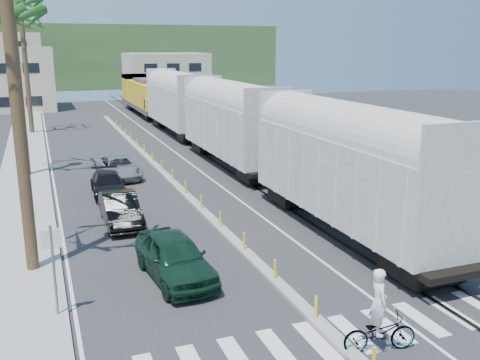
# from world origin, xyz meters

# --- Properties ---
(ground) EXTENTS (140.00, 140.00, 0.00)m
(ground) POSITION_xyz_m (0.00, 0.00, 0.00)
(ground) COLOR #28282B
(ground) RESTS_ON ground
(sidewalk) EXTENTS (3.00, 90.00, 0.15)m
(sidewalk) POSITION_xyz_m (-8.50, 25.00, 0.07)
(sidewalk) COLOR gray
(sidewalk) RESTS_ON ground
(rails) EXTENTS (1.56, 100.00, 0.06)m
(rails) POSITION_xyz_m (5.00, 28.00, 0.03)
(rails) COLOR black
(rails) RESTS_ON ground
(median) EXTENTS (0.45, 60.00, 0.85)m
(median) POSITION_xyz_m (0.00, 19.96, 0.09)
(median) COLOR gray
(median) RESTS_ON ground
(crosswalk) EXTENTS (14.00, 2.20, 0.01)m
(crosswalk) POSITION_xyz_m (0.00, -2.00, 0.01)
(crosswalk) COLOR silver
(crosswalk) RESTS_ON ground
(lane_markings) EXTENTS (9.42, 90.00, 0.01)m
(lane_markings) POSITION_xyz_m (-2.15, 25.00, 0.00)
(lane_markings) COLOR silver
(lane_markings) RESTS_ON ground
(freight_train) EXTENTS (3.00, 60.94, 5.85)m
(freight_train) POSITION_xyz_m (5.00, 26.14, 2.91)
(freight_train) COLOR #A5A397
(freight_train) RESTS_ON ground
(palm_trees) EXTENTS (3.50, 37.20, 13.75)m
(palm_trees) POSITION_xyz_m (-8.10, 22.70, 10.81)
(palm_trees) COLOR brown
(palm_trees) RESTS_ON ground
(street_sign) EXTENTS (0.60, 0.08, 3.00)m
(street_sign) POSITION_xyz_m (-7.30, 2.00, 1.97)
(street_sign) COLOR slate
(street_sign) RESTS_ON ground
(buildings) EXTENTS (38.00, 27.00, 10.00)m
(buildings) POSITION_xyz_m (-6.41, 71.66, 4.36)
(buildings) COLOR #B8AE92
(buildings) RESTS_ON ground
(hillside) EXTENTS (80.00, 20.00, 12.00)m
(hillside) POSITION_xyz_m (0.00, 100.00, 6.00)
(hillside) COLOR #385628
(hillside) RESTS_ON ground
(car_lead) EXTENTS (2.84, 5.15, 1.63)m
(car_lead) POSITION_xyz_m (-3.22, 3.58, 0.81)
(car_lead) COLOR #0F2F1F
(car_lead) RESTS_ON ground
(car_second) EXTENTS (1.56, 4.46, 1.47)m
(car_second) POSITION_xyz_m (-4.13, 10.36, 0.73)
(car_second) COLOR black
(car_second) RESTS_ON ground
(car_third) EXTENTS (2.00, 4.42, 1.25)m
(car_third) POSITION_xyz_m (-4.01, 15.69, 0.63)
(car_third) COLOR black
(car_third) RESTS_ON ground
(car_rear) EXTENTS (3.10, 5.18, 1.32)m
(car_rear) POSITION_xyz_m (-2.86, 19.64, 0.66)
(car_rear) COLOR #97999C
(car_rear) RESTS_ON ground
(cyclist) EXTENTS (1.47, 2.32, 2.44)m
(cyclist) POSITION_xyz_m (0.84, -3.01, 0.77)
(cyclist) COLOR #9EA0A5
(cyclist) RESTS_ON ground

